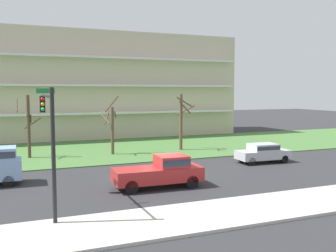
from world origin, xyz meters
The scene contains 10 objects.
ground centered at (0.00, 0.00, 0.00)m, with size 160.00×160.00×0.00m, color #2D2D30.
sidewalk_curb_near centered at (0.00, -8.00, 0.07)m, with size 80.00×4.00×0.15m, color #BCB7AD.
grass_lawn_strip centered at (0.00, 14.00, 0.04)m, with size 80.00×16.00×0.08m, color #477238.
apartment_building centered at (0.00, 27.23, 6.57)m, with size 38.20×11.41×13.13m.
tree_far_left centered at (-7.96, 11.83, 2.93)m, with size 2.05×2.00×5.54m.
tree_left centered at (-0.78, 10.94, 2.56)m, with size 1.78×1.78×5.47m.
tree_center centered at (6.29, 10.98, 3.07)m, with size 2.32×2.41×5.60m.
pickup_red_near_left centered at (-0.89, -2.01, 1.02)m, with size 5.45×2.15×1.95m.
sedan_silver_center_left centered at (9.83, 2.50, 0.87)m, with size 4.47×1.98×1.57m.
traffic_signal_mast centered at (-7.64, -4.52, 4.18)m, with size 0.90×5.95×6.04m.
Camera 1 is at (-9.22, -23.57, 5.87)m, focal length 41.11 mm.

